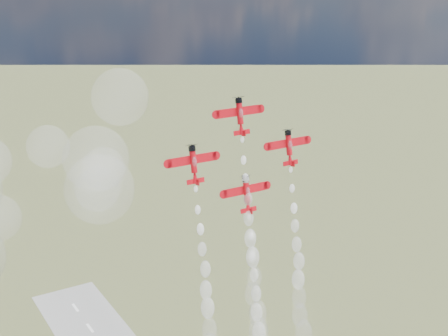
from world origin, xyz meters
TOP-DOWN VIEW (x-y plane):
  - plane_lead at (13.91, 10.60)m, footprint 13.96×4.63m
  - plane_left at (-1.16, 8.72)m, footprint 13.96×4.63m
  - plane_right at (28.99, 8.72)m, footprint 13.96×4.63m
  - plane_slot at (13.91, 6.85)m, footprint 13.96×4.63m
  - smoke_trail_lead at (13.70, 1.79)m, footprint 5.60×13.20m
  - smoke_trail_right at (28.83, 0.17)m, footprint 6.07×12.58m
  - drifted_smoke_cloud at (-40.43, 25.20)m, footprint 59.36×39.87m

SIDE VIEW (x-z plane):
  - smoke_trail_right at x=28.83m, z-range 26.93..83.53m
  - smoke_trail_lead at x=13.70m, z-range 37.78..93.69m
  - plane_slot at x=13.91m, z-range 88.36..98.25m
  - drifted_smoke_cloud at x=-40.43m, z-range 69.68..127.18m
  - plane_left at x=-1.16m, z-range 98.74..108.64m
  - plane_right at x=28.99m, z-range 98.74..108.64m
  - plane_lead at x=13.91m, z-range 109.13..119.02m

